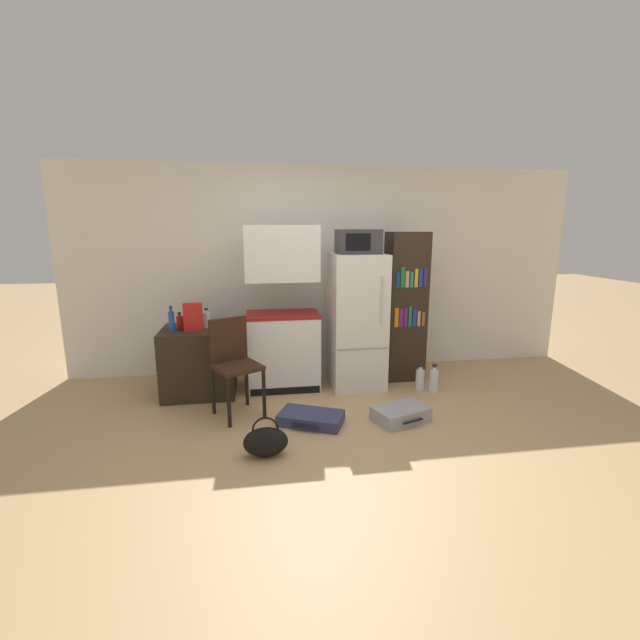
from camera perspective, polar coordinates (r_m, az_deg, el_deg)
The scene contains 18 objects.
ground_plane at distance 3.89m, azimuth 3.12°, elevation -15.42°, with size 24.00×24.00×0.00m, color tan.
wall_back at distance 5.47m, azimuth 1.03°, elevation 6.63°, with size 6.40×0.10×2.54m.
side_table at distance 4.90m, azimuth -15.79°, elevation -5.29°, with size 0.77×0.65×0.74m.
kitchen_hutch at distance 4.81m, azimuth -5.02°, elevation 0.61°, with size 0.81×0.53×1.83m.
refrigerator at distance 4.91m, azimuth 4.90°, elevation -0.11°, with size 0.59×0.65×1.52m.
microwave at distance 4.79m, azimuth 5.09°, elevation 10.38°, with size 0.46×0.37×0.27m.
bookshelf at distance 5.19m, azimuth 11.26°, elevation 1.71°, with size 0.45×0.37×1.76m.
bottle_clear_short at distance 4.80m, azimuth -14.88°, elevation 0.06°, with size 0.08×0.08×0.22m.
bottle_blue_soda at distance 4.69m, azimuth -19.17°, elevation -0.16°, with size 0.06×0.06×0.28m.
bottle_ketchup_red at distance 4.79m, azimuth -18.17°, elevation -0.31°, with size 0.07×0.07×0.19m.
bowl at distance 4.79m, azimuth -12.95°, elevation -0.78°, with size 0.12×0.12×0.03m.
cereal_box at distance 4.67m, azimuth -16.57°, elevation 0.36°, with size 0.19×0.07×0.30m.
chair at distance 4.25m, azimuth -11.52°, elevation -4.89°, with size 0.54×0.54×0.95m.
suitcase_large_flat at distance 4.12m, azimuth -1.21°, elevation -12.96°, with size 0.67×0.54×0.10m.
suitcase_small_flat at distance 4.24m, azimuth 10.68°, elevation -12.20°, with size 0.58×0.47×0.13m.
handbag at distance 3.59m, azimuth -7.26°, elevation -15.77°, with size 0.36×0.20×0.33m.
water_bottle_front at distance 5.02m, azimuth 13.20°, elevation -7.65°, with size 0.10×0.10×0.29m.
water_bottle_middle at distance 5.00m, azimuth 14.93°, elevation -7.75°, with size 0.10×0.10×0.31m.
Camera 1 is at (-0.72, -3.37, 1.80)m, focal length 24.00 mm.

